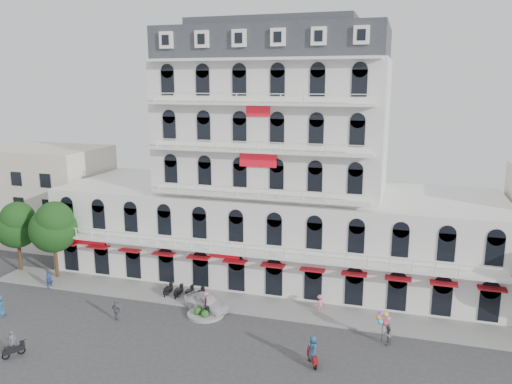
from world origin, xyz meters
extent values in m
plane|color=#38383A|center=(0.00, 0.00, 0.00)|extent=(120.00, 120.00, 0.00)
cube|color=gray|center=(0.00, 9.00, 0.08)|extent=(53.00, 4.00, 0.16)
cube|color=silver|center=(0.00, 18.00, 4.50)|extent=(45.00, 14.00, 9.00)
cube|color=silver|center=(0.00, 18.00, 15.50)|extent=(22.00, 12.00, 13.00)
cube|color=#2D3035|center=(0.00, 18.00, 23.50)|extent=(21.56, 11.76, 3.00)
cube|color=#2D3035|center=(0.00, 18.00, 25.40)|extent=(15.84, 8.64, 0.80)
cube|color=maroon|center=(0.00, 10.50, 3.50)|extent=(40.50, 1.00, 0.15)
cube|color=red|center=(0.00, 11.88, 13.00)|extent=(3.50, 0.10, 1.40)
cube|color=beige|center=(-30.00, 20.00, 6.00)|extent=(14.00, 10.00, 12.00)
cylinder|color=gray|center=(-3.00, 6.00, 0.12)|extent=(3.20, 3.20, 0.24)
cylinder|color=black|center=(-3.00, 6.00, 0.90)|extent=(0.08, 0.08, 1.40)
sphere|color=#26551C|center=(-2.30, 6.00, 0.45)|extent=(0.70, 0.70, 0.70)
sphere|color=#26551C|center=(-2.78, 6.66, 0.45)|extent=(0.70, 0.70, 0.70)
sphere|color=#26551C|center=(-3.56, 6.42, 0.45)|extent=(0.70, 0.70, 0.70)
sphere|color=#26551C|center=(-3.57, 5.60, 0.45)|extent=(0.70, 0.70, 0.70)
sphere|color=#26551C|center=(-2.80, 5.33, 0.45)|extent=(0.70, 0.70, 0.70)
cylinder|color=#382314|center=(-26.00, 10.00, 1.76)|extent=(0.36, 0.36, 3.52)
sphere|color=#113512|center=(-26.00, 10.00, 4.96)|extent=(4.48, 4.48, 4.48)
sphere|color=#113512|center=(-25.50, 9.70, 6.00)|extent=(3.52, 3.52, 3.52)
sphere|color=#113512|center=(-26.40, 10.30, 5.60)|extent=(3.20, 3.20, 3.20)
cylinder|color=#382314|center=(-21.00, 9.50, 1.87)|extent=(0.36, 0.36, 3.74)
sphere|color=#113512|center=(-21.00, 9.50, 5.27)|extent=(4.76, 4.76, 4.76)
sphere|color=#113512|center=(-20.50, 9.20, 6.38)|extent=(3.74, 3.74, 3.74)
sphere|color=#113512|center=(-21.40, 9.80, 5.95)|extent=(3.40, 3.40, 3.40)
imported|color=white|center=(-3.35, 6.97, 0.75)|extent=(4.75, 3.32, 1.50)
cube|color=black|center=(-14.04, -4.32, 0.55)|extent=(1.07, 1.47, 0.35)
torus|color=black|center=(-13.76, -3.85, 0.28)|extent=(0.41, 0.58, 0.60)
torus|color=black|center=(-14.32, -4.80, 0.28)|extent=(0.41, 0.58, 0.60)
imported|color=#54545B|center=(-14.04, -4.32, 1.25)|extent=(0.63, 0.70, 1.60)
cube|color=maroon|center=(7.34, 0.87, 0.55)|extent=(1.05, 1.48, 0.35)
torus|color=black|center=(7.07, 1.35, 0.28)|extent=(0.40, 0.58, 0.60)
torus|color=black|center=(7.61, 0.40, 0.28)|extent=(0.40, 0.58, 0.60)
imported|color=navy|center=(7.34, 0.87, 1.35)|extent=(0.94, 1.05, 1.81)
cube|color=black|center=(-3.02, 6.19, 0.55)|extent=(1.07, 1.47, 0.35)
torus|color=black|center=(-2.74, 5.72, 0.28)|extent=(0.41, 0.58, 0.60)
torus|color=black|center=(-3.31, 6.66, 0.28)|extent=(0.41, 0.58, 0.60)
imported|color=#BF658E|center=(-3.02, 6.19, 1.28)|extent=(1.08, 1.24, 1.66)
imported|color=#274F75|center=(-20.00, 0.81, 0.94)|extent=(1.03, 0.78, 1.89)
imported|color=slate|center=(-9.91, 2.98, 0.92)|extent=(1.15, 0.73, 1.83)
imported|color=#DC7487|center=(6.43, 9.50, 0.81)|extent=(1.20, 0.97, 1.61)
imported|color=navy|center=(-20.00, 7.09, 0.95)|extent=(0.74, 0.82, 1.89)
imported|color=#57565D|center=(12.34, 5.41, 0.85)|extent=(0.79, 0.94, 1.70)
cylinder|color=black|center=(11.94, 5.71, 1.00)|extent=(0.04, 0.04, 2.00)
sphere|color=#E54C99|center=(12.29, 5.71, 2.00)|extent=(0.44, 0.44, 0.44)
sphere|color=yellow|center=(12.12, 6.02, 2.21)|extent=(0.44, 0.44, 0.44)
sphere|color=#994CD8|center=(11.77, 6.02, 2.23)|extent=(0.44, 0.44, 0.44)
sphere|color=orange|center=(11.59, 5.71, 2.04)|extent=(0.44, 0.44, 0.44)
sphere|color=#4CB2E5|center=(11.77, 5.41, 1.81)|extent=(0.44, 0.44, 0.44)
sphere|color=#D8334C|center=(12.12, 5.41, 1.76)|extent=(0.44, 0.44, 0.44)
camera|label=1|loc=(12.72, -31.21, 19.83)|focal=35.00mm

